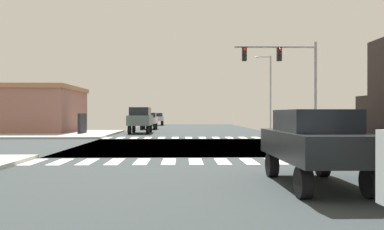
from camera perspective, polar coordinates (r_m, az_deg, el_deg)
ground at (r=22.30m, az=1.80°, el=-4.45°), size 90.00×90.00×0.05m
sidewalk_corner_ne at (r=37.08m, az=21.17°, el=-2.46°), size 12.00×12.00×0.14m
sidewalk_corner_nw at (r=36.18m, az=-20.42°, el=-2.53°), size 12.00×12.00×0.14m
crosswalk_near at (r=15.03m, az=2.44°, el=-6.60°), size 13.50×2.00×0.01m
crosswalk_far at (r=29.56m, az=0.50°, el=-3.25°), size 13.50×2.00×0.01m
traffic_signal_mast at (r=30.94m, az=13.16°, el=6.67°), size 6.21×0.55×7.17m
street_lamp at (r=42.34m, az=10.80°, el=4.10°), size 1.78×0.32×7.77m
bank_building at (r=40.87m, az=-23.67°, el=0.73°), size 12.73×9.47×4.33m
sedan_nearside_1 at (r=45.93m, az=-6.14°, el=-0.63°), size 1.80×4.30×1.88m
sedan_farside_2 at (r=10.31m, az=17.05°, el=-3.51°), size 1.80×4.30×1.88m
sedan_crossing_3 at (r=61.83m, az=-4.94°, el=-0.42°), size 1.80×4.30×1.88m
suv_trailing_2 at (r=36.45m, az=-7.35°, el=-0.41°), size 1.96×4.60×2.34m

